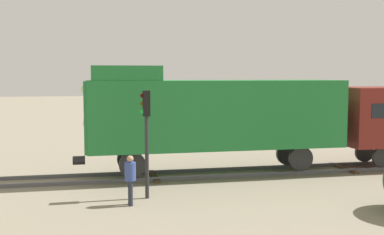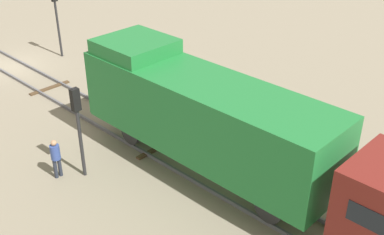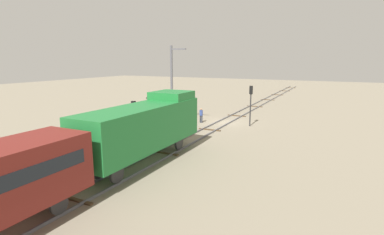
# 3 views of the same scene
# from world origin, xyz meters

# --- Properties ---
(locomotive) EXTENTS (2.90, 11.60, 4.60)m
(locomotive) POSITION_xyz_m (0.00, 15.82, 2.77)
(locomotive) COLOR #1E7233
(locomotive) RESTS_ON railway_track
(traffic_signal_mid) EXTENTS (0.32, 0.34, 3.85)m
(traffic_signal_mid) POSITION_xyz_m (3.40, 12.64, 2.69)
(traffic_signal_mid) COLOR #262628
(traffic_signal_mid) RESTS_ON ground
(worker_by_signal) EXTENTS (0.38, 0.38, 1.70)m
(worker_by_signal) POSITION_xyz_m (4.20, 11.99, 1.00)
(worker_by_signal) COLOR #262B38
(worker_by_signal) RESTS_ON ground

